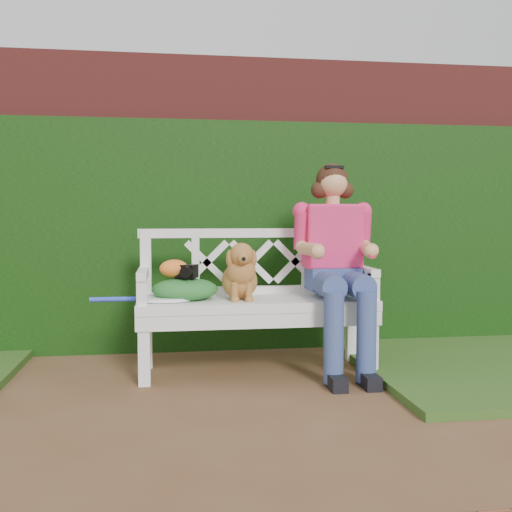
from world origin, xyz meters
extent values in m
plane|color=brown|center=(0.00, 0.00, 0.00)|extent=(60.00, 60.00, 0.00)
cube|color=maroon|center=(0.00, 1.90, 1.10)|extent=(10.00, 0.30, 2.20)
cube|color=#1B480F|center=(0.00, 1.68, 0.85)|extent=(10.00, 0.18, 1.70)
cube|color=black|center=(-0.02, 0.93, 0.66)|extent=(0.15, 0.14, 0.08)
ellipsoid|color=orange|center=(-0.10, 0.95, 0.68)|extent=(0.22, 0.19, 0.11)
camera|label=1|loc=(-0.13, -2.80, 1.02)|focal=42.00mm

